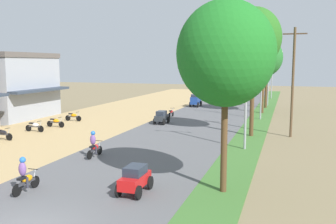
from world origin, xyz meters
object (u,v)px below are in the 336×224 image
Objects in this scene: streetlamp_mid at (262,78)px; streetlamp_far at (269,73)px; streetlamp_farthest at (272,71)px; motorbike_ahead_third at (171,113)px; parked_motorbike_fifth at (56,122)px; parked_motorbike_sixth at (73,116)px; car_hatchback_red at (135,178)px; streetlamp_near at (246,88)px; median_tree_third at (264,58)px; median_tree_fourth at (267,58)px; car_van_blue at (196,99)px; utility_pole_near at (293,81)px; motorbike_foreground_rider at (25,176)px; motorbike_ahead_second at (94,145)px; median_tree_nearest at (226,54)px; car_hatchback_charcoal at (162,117)px; parked_motorbike_third at (3,134)px; parked_motorbike_fourth at (35,126)px.

streetlamp_mid is 0.94× the size of streetlamp_far.
streetlamp_farthest is 4.35× the size of motorbike_ahead_third.
parked_motorbike_fifth is 0.25× the size of streetlamp_mid.
motorbike_ahead_third is (-9.19, -1.66, -3.73)m from streetlamp_mid.
car_hatchback_red is at bearing -51.08° from parked_motorbike_sixth.
streetlamp_near is 3.53× the size of car_hatchback_red.
streetlamp_far reaches higher than car_hatchback_red.
median_tree_fourth is (0.08, 5.47, -0.01)m from median_tree_third.
parked_motorbike_sixth is at bearing -118.69° from car_van_blue.
streetlamp_far is (17.74, 20.41, 3.98)m from parked_motorbike_sixth.
utility_pole_near is 4.28× the size of car_hatchback_red.
motorbike_foreground_rider is 6.58m from motorbike_ahead_second.
streetlamp_mid is at bearing -90.00° from streetlamp_farthest.
utility_pole_near reaches higher than motorbike_ahead_third.
streetlamp_near is 0.97× the size of streetlamp_mid.
median_tree_nearest is at bearing -101.50° from utility_pole_near.
parked_motorbike_fifth is 1.00× the size of motorbike_ahead_second.
car_van_blue is at bearing 90.99° from motorbike_ahead_second.
car_van_blue is (-0.27, 14.80, 0.28)m from car_hatchback_charcoal.
median_tree_third reaches higher than streetlamp_farthest.
motorbike_foreground_rider reaches higher than parked_motorbike_third.
streetlamp_near is at bearing 8.57° from parked_motorbike_third.
median_tree_nearest is 0.99× the size of utility_pole_near.
median_tree_fourth is at bearing -90.47° from streetlamp_farthest.
car_van_blue is (-8.93, -1.80, -5.40)m from median_tree_fourth.
car_van_blue is (-12.02, 17.37, -3.45)m from utility_pole_near.
median_tree_nearest is at bearing -19.12° from parked_motorbike_third.
motorbike_ahead_second is at bearing -53.26° from parked_motorbike_sixth.
streetlamp_farthest is at bearing 59.50° from car_van_blue.
utility_pole_near reaches higher than streetlamp_far.
parked_motorbike_fourth is at bearing -88.90° from parked_motorbike_sixth.
car_van_blue reaches higher than car_hatchback_red.
parked_motorbike_fourth is at bearing -125.90° from motorbike_ahead_third.
parked_motorbike_fourth is 10.97m from motorbike_ahead_second.
parked_motorbike_fourth is 0.90× the size of car_hatchback_red.
streetlamp_farthest is at bearing 60.41° from parked_motorbike_sixth.
median_tree_third is at bearing 83.31° from car_hatchback_red.
median_tree_fourth reaches higher than parked_motorbike_fourth.
motorbike_foreground_rider is (-11.33, -17.43, -3.62)m from utility_pole_near.
parked_motorbike_fourth is at bearing 151.01° from median_tree_nearest.
streetlamp_mid is (17.74, 7.16, 3.75)m from parked_motorbike_sixth.
car_hatchback_charcoal is 0.83× the size of car_van_blue.
streetlamp_near reaches higher than car_van_blue.
motorbike_ahead_second reaches higher than parked_motorbike_fifth.
parked_motorbike_fourth is at bearing -115.23° from streetlamp_farthest.
streetlamp_mid is at bearing 72.21° from motorbike_foreground_rider.
car_hatchback_charcoal is at bearing 91.20° from motorbike_foreground_rider.
utility_pole_near is at bearing -4.06° from parked_motorbike_sixth.
parked_motorbike_sixth is at bearing 90.11° from parked_motorbike_third.
car_hatchback_red is 7.07m from motorbike_ahead_second.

